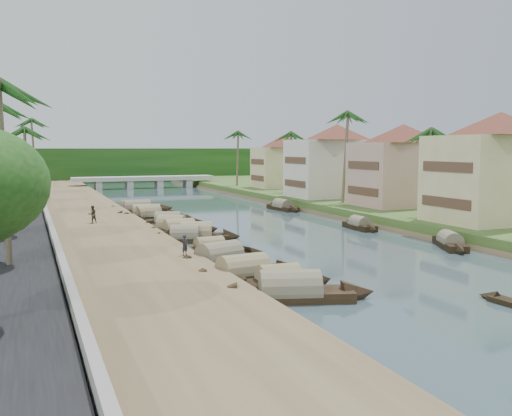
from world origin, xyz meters
name	(u,v)px	position (x,y,z in m)	size (l,w,h in m)	color
ground	(306,243)	(0.00, 0.00, 0.00)	(220.00, 220.00, 0.00)	#374C52
left_bank	(88,220)	(-16.00, 20.00, 0.40)	(10.00, 180.00, 0.80)	brown
right_bank	(367,206)	(19.00, 20.00, 0.60)	(16.00, 180.00, 1.20)	#305522
road	(1,221)	(-24.50, 20.00, 0.70)	(8.00, 180.00, 1.40)	black
retaining_wall	(46,213)	(-20.20, 20.00, 1.35)	(0.40, 180.00, 1.10)	gray
treeline	(122,165)	(0.00, 100.00, 4.00)	(120.00, 14.00, 8.00)	#153C10
bridge	(144,180)	(0.00, 72.00, 1.72)	(28.00, 4.00, 2.40)	#AEAEA3
building_near	(499,166)	(18.99, -2.00, 6.38)	(14.85, 14.85, 10.20)	beige
building_mid	(403,164)	(19.99, 14.00, 6.13)	(14.11, 14.11, 9.70)	tan
building_far	(337,160)	(18.99, 28.00, 6.38)	(15.59, 15.59, 10.20)	silver
building_distant	(284,161)	(19.99, 48.00, 5.88)	(12.62, 12.62, 9.20)	beige
sampan_0	(290,293)	(-9.13, -16.10, 0.42)	(9.57, 4.52, 2.45)	black
sampan_1	(279,282)	(-8.70, -13.71, 0.41)	(6.96, 1.95, 2.08)	black
sampan_2	(243,272)	(-9.70, -10.57, 0.42)	(8.85, 2.84, 2.28)	black
sampan_3	(219,258)	(-9.62, -5.68, 0.42)	(8.74, 4.51, 2.31)	black
sampan_4	(209,249)	(-9.14, -1.78, 0.40)	(6.36, 1.81, 1.85)	black
sampan_5	(196,236)	(-8.32, 4.70, 0.42)	(8.17, 4.27, 2.50)	black
sampan_6	(185,237)	(-9.45, 4.40, 0.41)	(7.28, 3.72, 2.14)	black
sampan_7	(179,230)	(-8.82, 8.70, 0.41)	(8.19, 2.33, 2.16)	black
sampan_8	(172,227)	(-8.97, 11.18, 0.42)	(7.52, 5.35, 2.34)	black
sampan_9	(168,221)	(-8.24, 15.75, 0.41)	(7.90, 4.10, 2.02)	black
sampan_10	(147,215)	(-9.29, 21.75, 0.42)	(8.51, 4.60, 2.31)	black
sampan_11	(147,215)	(-9.35, 21.63, 0.42)	(9.23, 3.49, 2.54)	black
sampan_12	(137,209)	(-9.04, 29.44, 0.42)	(9.55, 2.04, 2.26)	black
sampan_13	(130,208)	(-9.62, 31.10, 0.41)	(6.81, 2.23, 1.88)	black
sampan_14	(450,243)	(9.86, -6.37, 0.41)	(4.45, 7.41, 1.88)	black
sampan_15	(360,225)	(8.81, 5.55, 0.40)	(1.68, 6.53, 1.80)	black
sampan_16	(283,207)	(9.09, 24.66, 0.41)	(2.19, 8.35, 2.04)	black
canoe_1	(220,253)	(-8.39, -2.09, 0.10)	(4.62, 2.69, 0.77)	black
canoe_2	(173,217)	(-6.29, 21.81, 0.10)	(4.57, 3.23, 0.72)	black
palm_1	(430,132)	(16.00, 4.20, 9.64)	(3.20, 3.20, 10.19)	#6E6249
palm_2	(345,115)	(15.00, 19.20, 12.11)	(3.20, 3.20, 12.75)	#6E6249
palm_3	(289,135)	(16.00, 37.40, 10.16)	(3.20, 3.20, 10.72)	#6E6249
palm_4	(1,88)	(-23.00, -7.71, 11.39)	(3.20, 3.20, 11.79)	#6E6249
palm_6	(24,131)	(-22.00, 28.47, 10.05)	(3.20, 3.20, 10.40)	#6E6249
palm_7	(237,134)	(14.00, 55.50, 10.70)	(3.20, 3.20, 11.28)	#6E6249
palm_8	(34,122)	(-20.50, 59.24, 12.43)	(3.20, 3.20, 12.87)	#6E6249
tree_3	(5,165)	(-24.00, 23.25, 6.31)	(4.76, 4.76, 6.95)	#403425
tree_4	(9,163)	(-24.00, 37.49, 6.16)	(4.36, 4.36, 6.65)	#403425
tree_5	(11,155)	(-24.00, 52.91, 6.97)	(5.52, 5.52, 7.92)	#403425
tree_6	(357,157)	(24.00, 30.64, 6.81)	(4.38, 4.38, 7.53)	#403425
person_near	(185,245)	(-12.07, -5.65, 1.51)	(0.52, 0.34, 1.42)	#232229
person_far	(92,214)	(-16.11, 13.91, 1.66)	(0.84, 0.65, 1.72)	#332E24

